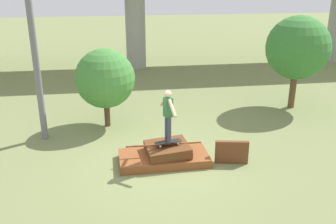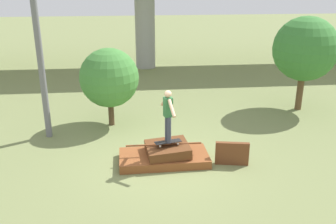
{
  "view_description": "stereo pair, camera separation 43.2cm",
  "coord_description": "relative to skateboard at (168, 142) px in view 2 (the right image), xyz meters",
  "views": [
    {
      "loc": [
        -1.26,
        -9.46,
        5.07
      ],
      "look_at": [
        0.11,
        -0.06,
        1.54
      ],
      "focal_mm": 40.0,
      "sensor_mm": 36.0,
      "label": 1
    },
    {
      "loc": [
        -0.84,
        -9.51,
        5.07
      ],
      "look_at": [
        0.11,
        -0.06,
        1.54
      ],
      "focal_mm": 40.0,
      "sensor_mm": 36.0,
      "label": 2
    }
  ],
  "objects": [
    {
      "name": "scrap_plank_loose",
      "position": [
        1.78,
        -0.27,
        -0.32
      ],
      "size": [
        0.94,
        0.29,
        0.67
      ],
      "color": "brown",
      "rests_on": "ground_plane"
    },
    {
      "name": "skater",
      "position": [
        0.0,
        -0.0,
        0.86
      ],
      "size": [
        0.33,
        1.08,
        1.48
      ],
      "color": "#383D4C",
      "rests_on": "skateboard"
    },
    {
      "name": "tree_behind_left",
      "position": [
        5.59,
        3.97,
        1.75
      ],
      "size": [
        2.43,
        2.43,
        3.63
      ],
      "color": "brown",
      "rests_on": "ground_plane"
    },
    {
      "name": "scrap_pile",
      "position": [
        -0.08,
        0.06,
        -0.44
      ],
      "size": [
        2.54,
        1.25,
        0.58
      ],
      "color": "brown",
      "rests_on": "ground_plane"
    },
    {
      "name": "utility_pole",
      "position": [
        -3.73,
        2.24,
        3.27
      ],
      "size": [
        1.3,
        0.2,
        7.59
      ],
      "color": "slate",
      "rests_on": "ground_plane"
    },
    {
      "name": "ground_plane",
      "position": [
        -0.11,
        0.06,
        -0.65
      ],
      "size": [
        80.0,
        80.0,
        0.0
      ],
      "primitive_type": "plane",
      "color": "olive"
    },
    {
      "name": "tree_behind_right",
      "position": [
        -1.71,
        3.06,
        1.07
      ],
      "size": [
        2.03,
        2.03,
        2.74
      ],
      "color": "#4C3823",
      "rests_on": "ground_plane"
    },
    {
      "name": "skateboard",
      "position": [
        0.0,
        0.0,
        0.0
      ],
      "size": [
        0.78,
        0.38,
        0.09
      ],
      "color": "black",
      "rests_on": "scrap_pile"
    }
  ]
}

